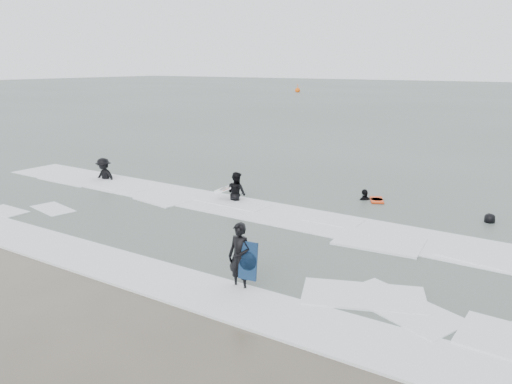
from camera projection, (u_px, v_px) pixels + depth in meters
The scene contains 9 objects.
ground at pixel (157, 267), 13.94m from camera, with size 320.00×320.00×0.00m, color brown.
surfer_centre at pixel (240, 289), 12.58m from camera, with size 0.65×0.42×1.77m, color black.
surfer_wading at pixel (237, 202), 20.52m from camera, with size 0.88×0.69×1.81m, color black.
surfer_breaker at pixel (104, 181), 24.18m from camera, with size 1.28×0.73×1.98m, color black.
surfer_right_near at pixel (365, 201), 20.69m from camera, with size 0.96×0.40×1.64m, color black.
surfer_right_far at pixel (489, 224), 17.70m from camera, with size 0.75×0.49×1.53m, color black.
surf_foam at pixel (235, 230), 16.91m from camera, with size 30.03×9.06×0.09m.
bodyboards at pixel (289, 209), 17.75m from camera, with size 6.30×10.42×1.25m.
buoy at pixel (298, 90), 97.70m from camera, with size 1.00×1.00×1.65m.
Camera 1 is at (9.46, -9.28, 5.53)m, focal length 35.00 mm.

